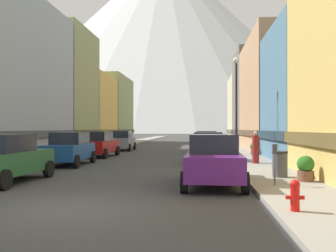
% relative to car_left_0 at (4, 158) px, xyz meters
% --- Properties ---
extents(ground_plane, '(400.00, 400.00, 0.00)m').
position_rel_car_left_0_xyz_m(ground_plane, '(3.80, -4.17, -0.90)').
color(ground_plane, '#3B3B3B').
extents(sidewalk_left, '(2.50, 100.00, 0.15)m').
position_rel_car_left_0_xyz_m(sidewalk_left, '(-2.45, 30.83, -0.82)').
color(sidewalk_left, gray).
rests_on(sidewalk_left, ground).
extents(sidewalk_right, '(2.50, 100.00, 0.15)m').
position_rel_car_left_0_xyz_m(sidewalk_right, '(10.05, 30.83, -0.82)').
color(sidewalk_right, gray).
rests_on(sidewalk_right, ground).
extents(storefront_left_2, '(8.88, 8.10, 11.61)m').
position_rel_car_left_0_xyz_m(storefront_left_2, '(-7.99, 22.49, 4.73)').
color(storefront_left_2, '#8C9966').
rests_on(storefront_left_2, ground).
extents(storefront_left_3, '(10.26, 8.69, 8.39)m').
position_rel_car_left_0_xyz_m(storefront_left_3, '(-8.68, 31.10, 3.14)').
color(storefront_left_3, '#D8B259').
rests_on(storefront_left_3, ground).
extents(storefront_left_4, '(6.53, 11.11, 9.59)m').
position_rel_car_left_0_xyz_m(storefront_left_4, '(-6.81, 41.48, 3.73)').
color(storefront_left_4, '#8C9966').
rests_on(storefront_left_4, ground).
extents(storefront_right_2, '(6.86, 13.94, 9.98)m').
position_rel_car_left_0_xyz_m(storefront_right_2, '(14.58, 21.24, 3.92)').
color(storefront_right_2, tan).
rests_on(storefront_right_2, ground).
extents(storefront_right_3, '(6.95, 8.73, 11.16)m').
position_rel_car_left_0_xyz_m(storefront_right_3, '(14.63, 32.62, 4.50)').
color(storefront_right_3, '#66605B').
rests_on(storefront_right_3, ground).
extents(storefront_right_4, '(6.39, 9.50, 9.36)m').
position_rel_car_left_0_xyz_m(storefront_right_4, '(14.35, 42.14, 3.62)').
color(storefront_right_4, beige).
rests_on(storefront_right_4, ground).
extents(car_left_0, '(2.19, 4.46, 1.78)m').
position_rel_car_left_0_xyz_m(car_left_0, '(0.00, 0.00, 0.00)').
color(car_left_0, '#265933').
rests_on(car_left_0, ground).
extents(car_left_1, '(2.20, 4.46, 1.78)m').
position_rel_car_left_0_xyz_m(car_left_1, '(-0.00, 6.77, 0.00)').
color(car_left_1, '#19478C').
rests_on(car_left_1, ground).
extents(car_left_2, '(2.18, 4.45, 1.78)m').
position_rel_car_left_0_xyz_m(car_left_2, '(0.00, 12.75, 0.00)').
color(car_left_2, '#9E1111').
rests_on(car_left_2, ground).
extents(car_left_3, '(2.20, 4.46, 1.78)m').
position_rel_car_left_0_xyz_m(car_left_3, '(0.00, 20.60, 0.00)').
color(car_left_3, slate).
rests_on(car_left_3, ground).
extents(car_right_0, '(2.12, 4.43, 1.78)m').
position_rel_car_left_0_xyz_m(car_right_0, '(7.60, 0.02, 0.00)').
color(car_right_0, '#591E72').
rests_on(car_right_0, ground).
extents(car_right_1, '(2.23, 4.48, 1.78)m').
position_rel_car_left_0_xyz_m(car_right_1, '(7.60, 8.93, 0.00)').
color(car_right_1, silver).
rests_on(car_right_1, ground).
extents(car_right_2, '(2.07, 4.40, 1.78)m').
position_rel_car_left_0_xyz_m(car_right_2, '(7.60, 18.22, 0.00)').
color(car_right_2, silver).
rests_on(car_right_2, ground).
extents(fire_hydrant_near, '(0.40, 0.22, 0.70)m').
position_rel_car_left_0_xyz_m(fire_hydrant_near, '(9.25, -4.63, -0.37)').
color(fire_hydrant_near, red).
rests_on(fire_hydrant_near, sidewalk_right).
extents(parking_meter_near, '(0.14, 0.10, 1.33)m').
position_rel_car_left_0_xyz_m(parking_meter_near, '(9.55, -0.73, 0.11)').
color(parking_meter_near, '#595960').
rests_on(parking_meter_near, sidewalk_right).
extents(trash_bin_right, '(0.59, 0.59, 0.98)m').
position_rel_car_left_0_xyz_m(trash_bin_right, '(10.15, 1.41, -0.26)').
color(trash_bin_right, '#4C5156').
rests_on(trash_bin_right, sidewalk_right).
extents(potted_plant_0, '(0.59, 0.59, 0.89)m').
position_rel_car_left_0_xyz_m(potted_plant_0, '(10.80, 0.29, -0.30)').
color(potted_plant_0, brown).
rests_on(potted_plant_0, sidewalk_right).
extents(potted_plant_1, '(0.46, 0.46, 0.84)m').
position_rel_car_left_0_xyz_m(potted_plant_1, '(10.80, 13.56, -0.29)').
color(potted_plant_1, brown).
rests_on(potted_plant_1, sidewalk_right).
extents(pedestrian_0, '(0.36, 0.36, 1.69)m').
position_rel_car_left_0_xyz_m(pedestrian_0, '(10.05, 7.09, 0.03)').
color(pedestrian_0, maroon).
rests_on(pedestrian_0, sidewalk_right).
extents(streetlamp_right, '(0.36, 0.36, 5.86)m').
position_rel_car_left_0_xyz_m(streetlamp_right, '(9.15, 8.27, 3.09)').
color(streetlamp_right, black).
rests_on(streetlamp_right, sidewalk_right).
extents(mountain_backdrop, '(250.65, 250.65, 129.25)m').
position_rel_car_left_0_xyz_m(mountain_backdrop, '(-19.00, 255.83, 63.73)').
color(mountain_backdrop, silver).
rests_on(mountain_backdrop, ground).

